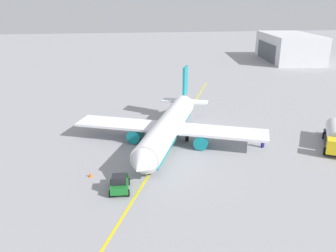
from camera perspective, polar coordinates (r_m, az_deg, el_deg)
name	(u,v)px	position (r m, az deg, el deg)	size (l,w,h in m)	color
ground_plane	(168,144)	(53.21, 0.00, -3.04)	(400.00, 400.00, 0.00)	#939399
airplane	(169,127)	(52.69, 0.13, -0.18)	(30.17, 29.26, 9.67)	white
fuel_tanker	(335,136)	(57.60, 25.75, -1.44)	(10.39, 7.48, 3.15)	#2D2D33
pushback_tug	(119,183)	(40.68, -8.00, -9.33)	(3.70, 2.48, 2.20)	#196B28
refueling_worker	(263,142)	(53.75, 15.36, -2.60)	(0.55, 0.62, 1.71)	navy
safety_cone_nose	(112,179)	(43.10, -9.19, -8.66)	(0.58, 0.58, 0.64)	#F2590F
safety_cone_wingtip	(90,175)	(44.75, -12.67, -7.83)	(0.52, 0.52, 0.58)	#F2590F
distant_hangar	(289,47)	(137.22, 19.27, 12.15)	(32.96, 20.35, 9.54)	silver
taxi_line_marking	(168,144)	(53.21, 0.00, -3.03)	(87.46, 0.30, 0.01)	yellow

